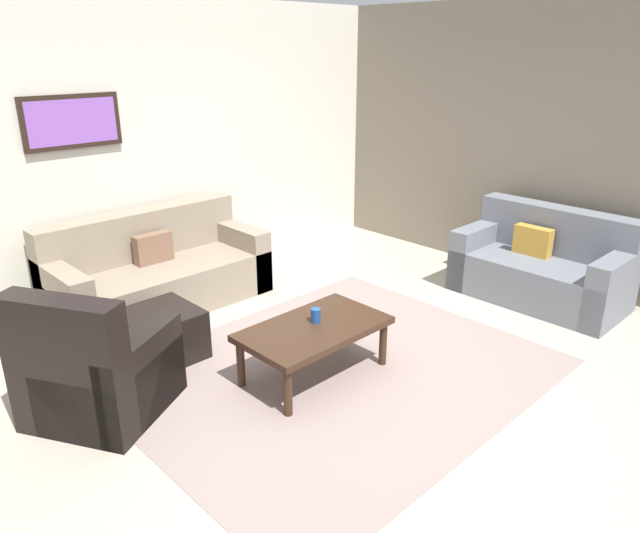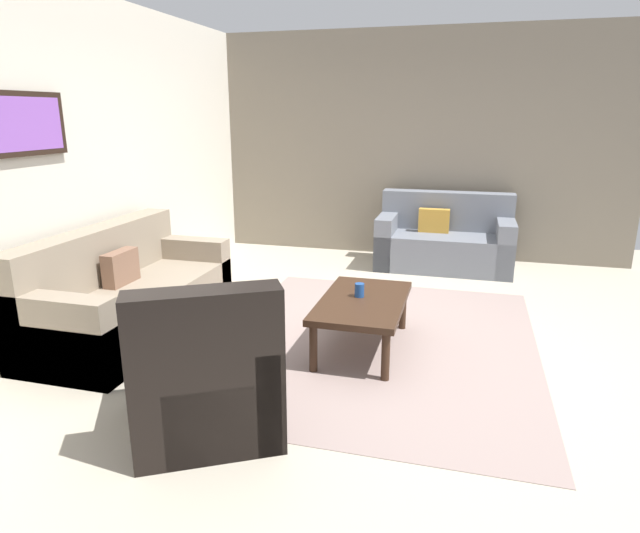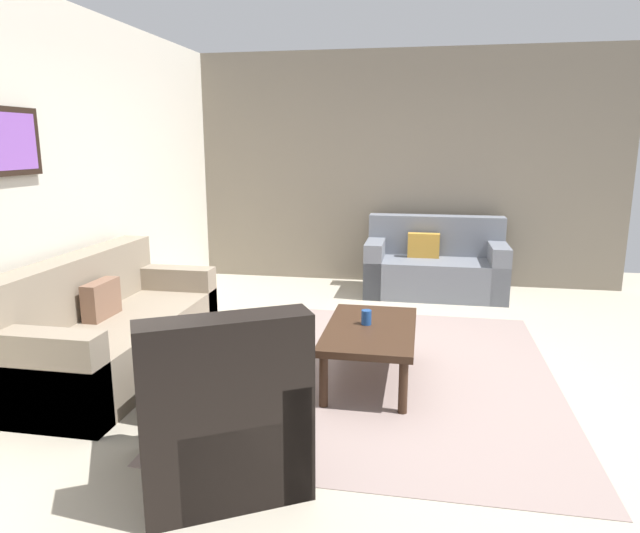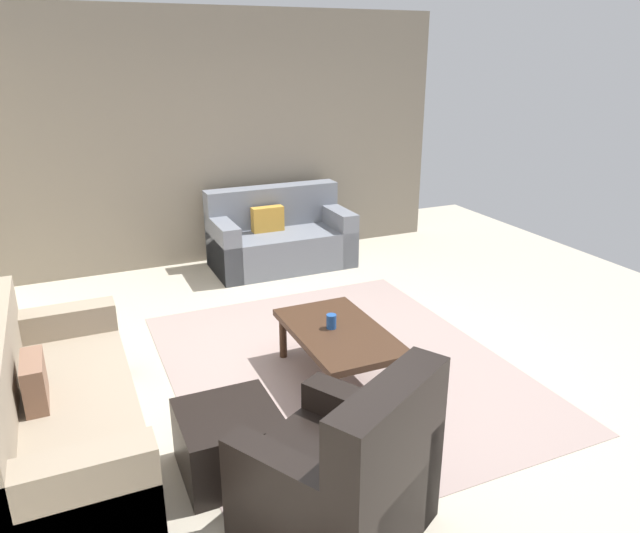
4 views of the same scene
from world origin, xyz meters
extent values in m
plane|color=#B2A893|center=(0.00, 0.00, 0.00)|extent=(8.00, 8.00, 0.00)
cube|color=silver|center=(0.00, 2.60, 1.40)|extent=(6.00, 0.12, 2.80)
cube|color=slate|center=(3.00, 0.00, 1.40)|extent=(0.12, 5.20, 2.80)
cube|color=gray|center=(0.00, 0.00, 0.00)|extent=(3.08, 2.53, 0.01)
cube|color=gray|center=(-0.32, 2.01, 0.21)|extent=(2.00, 0.88, 0.42)
cube|color=gray|center=(-0.32, 2.33, 0.44)|extent=(2.00, 0.24, 0.88)
cube|color=gray|center=(-1.22, 2.01, 0.31)|extent=(0.20, 0.88, 0.62)
cube|color=gray|center=(0.58, 2.01, 0.31)|extent=(0.20, 0.88, 0.62)
cube|color=brown|center=(-0.31, 2.11, 0.56)|extent=(0.36, 0.12, 0.28)
cube|color=slate|center=(2.39, -0.41, 0.21)|extent=(0.82, 1.56, 0.42)
cube|color=slate|center=(2.68, -0.41, 0.44)|extent=(0.24, 1.56, 0.88)
cube|color=slate|center=(2.39, 0.27, 0.31)|extent=(0.82, 0.20, 0.62)
cube|color=slate|center=(2.39, -1.09, 0.31)|extent=(0.82, 0.20, 0.62)
cube|color=gold|center=(2.46, -0.27, 0.56)|extent=(0.12, 0.36, 0.28)
cube|color=black|center=(-1.49, 0.75, 0.22)|extent=(1.09, 1.09, 0.44)
cube|color=black|center=(-1.75, 0.61, 0.47)|extent=(0.57, 0.79, 0.95)
cube|color=black|center=(-1.33, 0.48, 0.30)|extent=(0.77, 0.53, 0.60)
cube|color=black|center=(-1.64, 1.03, 0.30)|extent=(0.77, 0.53, 0.60)
cube|color=black|center=(-0.83, 1.12, 0.20)|extent=(0.56, 0.56, 0.40)
cylinder|color=#382316|center=(-0.64, -0.17, 0.18)|extent=(0.06, 0.06, 0.36)
cylinder|color=#382316|center=(0.34, -0.17, 0.18)|extent=(0.06, 0.06, 0.36)
cylinder|color=#382316|center=(-0.64, 0.35, 0.18)|extent=(0.06, 0.06, 0.36)
cylinder|color=#382316|center=(0.34, 0.35, 0.18)|extent=(0.06, 0.06, 0.36)
cube|color=#382316|center=(-0.15, 0.09, 0.39)|extent=(1.10, 0.64, 0.05)
cylinder|color=#1E478C|center=(-0.09, 0.12, 0.46)|extent=(0.07, 0.07, 0.11)
cube|color=black|center=(-0.74, 2.52, 1.73)|extent=(0.86, 0.04, 0.46)
cube|color=#8E54BB|center=(-0.74, 2.50, 1.73)|extent=(0.78, 0.01, 0.38)
camera|label=1|loc=(-2.83, -2.75, 2.35)|focal=33.08mm
camera|label=2|loc=(-4.08, -0.64, 1.80)|focal=30.51mm
camera|label=3|loc=(-4.05, -0.26, 1.72)|focal=31.70mm
camera|label=4|loc=(-3.72, 1.83, 2.35)|focal=33.50mm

